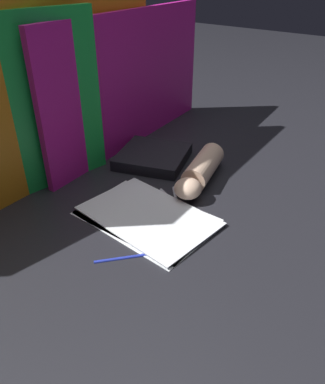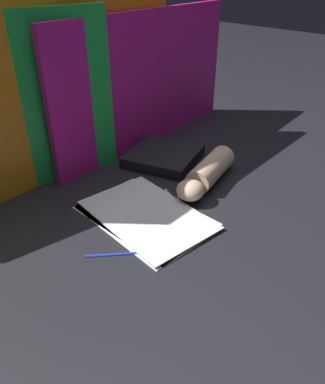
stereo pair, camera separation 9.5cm
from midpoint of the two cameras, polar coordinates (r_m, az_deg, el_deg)
name	(u,v)px [view 2 (the right image)]	position (r m, az deg, el deg)	size (l,w,h in m)	color
ground_plane	(160,210)	(0.98, 2.31, -2.86)	(6.00, 6.00, 0.00)	black
backdrop_panel_center	(69,72)	(1.11, -11.67, 17.48)	(0.80, 0.09, 0.59)	orange
backdrop_panel_right	(149,80)	(1.31, 0.13, 16.65)	(0.83, 0.13, 0.44)	#D81E9E
paper_stack	(146,216)	(0.96, 0.28, -3.71)	(0.24, 0.35, 0.01)	white
book_closed	(164,156)	(1.22, 2.39, 5.41)	(0.27, 0.27, 0.04)	black
scissors	(179,205)	(1.00, 5.21, -2.11)	(0.12, 0.14, 0.01)	silver
hand_forearm	(206,174)	(1.09, 9.19, 2.70)	(0.28, 0.15, 0.07)	beige
paper_scrap_near	(198,222)	(0.95, 8.24, -4.61)	(0.03, 0.03, 0.00)	white
paper_scrap_mid	(189,217)	(0.96, 6.92, -3.91)	(0.02, 0.02, 0.00)	white
paper_scrap_far	(179,237)	(0.89, 5.63, -6.98)	(0.02, 0.02, 0.00)	white
paper_scrap_side	(200,241)	(0.89, 8.80, -7.56)	(0.02, 0.01, 0.00)	white
pen	(115,253)	(0.84, -4.08, -9.45)	(0.11, 0.09, 0.01)	#2333B2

